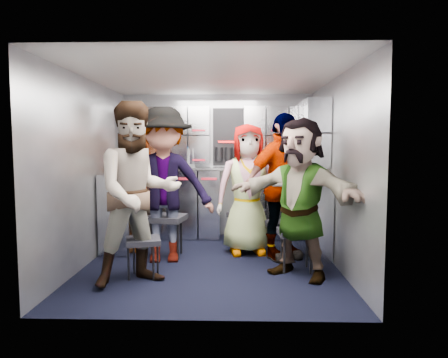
{
  "coord_description": "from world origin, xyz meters",
  "views": [
    {
      "loc": [
        0.27,
        -4.46,
        1.34
      ],
      "look_at": [
        0.14,
        0.35,
        0.94
      ],
      "focal_mm": 32.0,
      "sensor_mm": 36.0,
      "label": 1
    }
  ],
  "objects_px": {
    "jump_seat_center": "(247,215)",
    "jump_seat_near_right": "(296,235)",
    "attendant_arc_c": "(248,189)",
    "attendant_arc_b": "(163,185)",
    "attendant_standing": "(132,176)",
    "jump_seat_near_left": "(143,243)",
    "attendant_arc_a": "(138,193)",
    "jump_seat_mid_right": "(279,225)",
    "attendant_arc_e": "(299,198)",
    "jump_seat_mid_left": "(167,220)",
    "attendant_arc_d": "(282,186)"
  },
  "relations": [
    {
      "from": "jump_seat_center",
      "to": "jump_seat_near_right",
      "type": "distance_m",
      "value": 1.02
    },
    {
      "from": "jump_seat_near_right",
      "to": "attendant_arc_c",
      "type": "distance_m",
      "value": 0.96
    },
    {
      "from": "attendant_arc_b",
      "to": "jump_seat_near_right",
      "type": "bearing_deg",
      "value": -18.52
    },
    {
      "from": "jump_seat_near_right",
      "to": "attendant_standing",
      "type": "bearing_deg",
      "value": 157.04
    },
    {
      "from": "jump_seat_near_left",
      "to": "attendant_arc_b",
      "type": "relative_size",
      "value": 0.23
    },
    {
      "from": "attendant_arc_a",
      "to": "jump_seat_near_right",
      "type": "bearing_deg",
      "value": -14.43
    },
    {
      "from": "jump_seat_near_right",
      "to": "attendant_standing",
      "type": "distance_m",
      "value": 2.22
    },
    {
      "from": "jump_seat_mid_right",
      "to": "jump_seat_center",
      "type": "bearing_deg",
      "value": 148.94
    },
    {
      "from": "jump_seat_near_right",
      "to": "attendant_arc_c",
      "type": "xyz_separation_m",
      "value": [
        -0.5,
        0.71,
        0.41
      ]
    },
    {
      "from": "attendant_arc_e",
      "to": "jump_seat_mid_right",
      "type": "bearing_deg",
      "value": 135.3
    },
    {
      "from": "jump_seat_mid_left",
      "to": "attendant_arc_a",
      "type": "bearing_deg",
      "value": -96.53
    },
    {
      "from": "jump_seat_mid_right",
      "to": "attendant_arc_d",
      "type": "bearing_deg",
      "value": -90.0
    },
    {
      "from": "jump_seat_mid_right",
      "to": "attendant_arc_a",
      "type": "distance_m",
      "value": 1.92
    },
    {
      "from": "attendant_arc_a",
      "to": "jump_seat_center",
      "type": "bearing_deg",
      "value": 20.66
    },
    {
      "from": "jump_seat_mid_left",
      "to": "jump_seat_near_right",
      "type": "xyz_separation_m",
      "value": [
        1.48,
        -0.51,
        -0.05
      ]
    },
    {
      "from": "jump_seat_near_left",
      "to": "jump_seat_center",
      "type": "distance_m",
      "value": 1.59
    },
    {
      "from": "jump_seat_mid_left",
      "to": "jump_seat_near_right",
      "type": "relative_size",
      "value": 1.13
    },
    {
      "from": "jump_seat_center",
      "to": "attendant_arc_e",
      "type": "height_order",
      "value": "attendant_arc_e"
    },
    {
      "from": "attendant_standing",
      "to": "attendant_arc_e",
      "type": "distance_m",
      "value": 2.23
    },
    {
      "from": "attendant_standing",
      "to": "attendant_arc_a",
      "type": "relative_size",
      "value": 1.08
    },
    {
      "from": "attendant_arc_b",
      "to": "jump_seat_center",
      "type": "bearing_deg",
      "value": 23.54
    },
    {
      "from": "attendant_arc_b",
      "to": "attendant_arc_e",
      "type": "bearing_deg",
      "value": -24.95
    },
    {
      "from": "attendant_arc_c",
      "to": "attendant_standing",
      "type": "bearing_deg",
      "value": 167.61
    },
    {
      "from": "jump_seat_mid_left",
      "to": "attendant_arc_a",
      "type": "height_order",
      "value": "attendant_arc_a"
    },
    {
      "from": "attendant_standing",
      "to": "attendant_arc_b",
      "type": "height_order",
      "value": "attendant_standing"
    },
    {
      "from": "attendant_arc_a",
      "to": "attendant_arc_b",
      "type": "bearing_deg",
      "value": 52.12
    },
    {
      "from": "jump_seat_near_right",
      "to": "attendant_arc_b",
      "type": "xyz_separation_m",
      "value": [
        -1.48,
        0.33,
        0.5
      ]
    },
    {
      "from": "attendant_arc_c",
      "to": "attendant_arc_e",
      "type": "relative_size",
      "value": 0.99
    },
    {
      "from": "jump_seat_mid_left",
      "to": "attendant_arc_d",
      "type": "relative_size",
      "value": 0.29
    },
    {
      "from": "attendant_standing",
      "to": "jump_seat_near_right",
      "type": "bearing_deg",
      "value": 11.53
    },
    {
      "from": "attendant_arc_c",
      "to": "jump_seat_mid_right",
      "type": "bearing_deg",
      "value": -15.63
    },
    {
      "from": "jump_seat_near_left",
      "to": "attendant_arc_e",
      "type": "relative_size",
      "value": 0.25
    },
    {
      "from": "attendant_arc_d",
      "to": "attendant_arc_e",
      "type": "height_order",
      "value": "attendant_arc_d"
    },
    {
      "from": "attendant_arc_d",
      "to": "jump_seat_center",
      "type": "bearing_deg",
      "value": 103.47
    },
    {
      "from": "attendant_arc_b",
      "to": "attendant_arc_e",
      "type": "distance_m",
      "value": 1.57
    },
    {
      "from": "jump_seat_center",
      "to": "attendant_arc_a",
      "type": "xyz_separation_m",
      "value": [
        -1.09,
        -1.33,
        0.44
      ]
    },
    {
      "from": "jump_seat_mid_right",
      "to": "attendant_standing",
      "type": "relative_size",
      "value": 0.21
    },
    {
      "from": "jump_seat_near_left",
      "to": "jump_seat_mid_left",
      "type": "distance_m",
      "value": 0.78
    },
    {
      "from": "attendant_arc_b",
      "to": "attendant_arc_c",
      "type": "bearing_deg",
      "value": 14.99
    },
    {
      "from": "jump_seat_mid_right",
      "to": "jump_seat_near_right",
      "type": "height_order",
      "value": "jump_seat_near_right"
    },
    {
      "from": "attendant_arc_c",
      "to": "attendant_arc_e",
      "type": "height_order",
      "value": "attendant_arc_e"
    },
    {
      "from": "jump_seat_mid_left",
      "to": "attendant_standing",
      "type": "height_order",
      "value": "attendant_standing"
    },
    {
      "from": "attendant_arc_e",
      "to": "jump_seat_near_left",
      "type": "bearing_deg",
      "value": -139.05
    },
    {
      "from": "attendant_arc_c",
      "to": "jump_seat_near_left",
      "type": "bearing_deg",
      "value": -145.85
    },
    {
      "from": "attendant_arc_d",
      "to": "attendant_arc_e",
      "type": "xyz_separation_m",
      "value": [
        0.11,
        -0.65,
        -0.05
      ]
    },
    {
      "from": "attendant_arc_e",
      "to": "attendant_arc_a",
      "type": "bearing_deg",
      "value": -132.66
    },
    {
      "from": "attendant_arc_b",
      "to": "jump_seat_near_left",
      "type": "bearing_deg",
      "value": -106.31
    },
    {
      "from": "jump_seat_center",
      "to": "jump_seat_mid_right",
      "type": "bearing_deg",
      "value": -31.06
    },
    {
      "from": "jump_seat_near_left",
      "to": "attendant_arc_a",
      "type": "bearing_deg",
      "value": -90.0
    },
    {
      "from": "jump_seat_mid_left",
      "to": "attendant_arc_d",
      "type": "bearing_deg",
      "value": -1.73
    }
  ]
}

